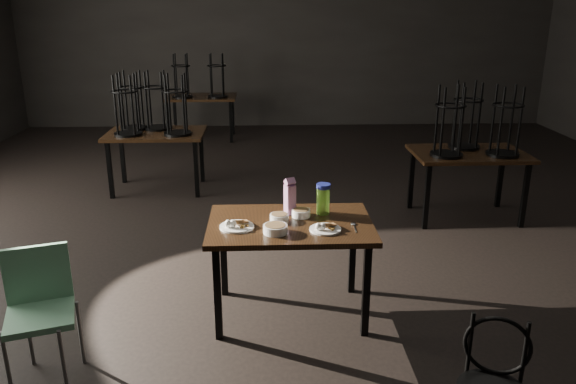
{
  "coord_description": "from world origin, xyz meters",
  "views": [
    {
      "loc": [
        -0.44,
        -4.87,
        2.26
      ],
      "look_at": [
        -0.26,
        -0.67,
        0.85
      ],
      "focal_mm": 35.0,
      "sensor_mm": 36.0,
      "label": 1
    }
  ],
  "objects_px": {
    "juice_carton": "(290,197)",
    "bentwood_chair": "(494,378)",
    "main_table": "(290,232)",
    "school_chair": "(40,303)",
    "water_bottle": "(323,199)"
  },
  "relations": [
    {
      "from": "water_bottle",
      "to": "school_chair",
      "type": "height_order",
      "value": "water_bottle"
    },
    {
      "from": "juice_carton",
      "to": "water_bottle",
      "type": "relative_size",
      "value": 1.21
    },
    {
      "from": "school_chair",
      "to": "water_bottle",
      "type": "bearing_deg",
      "value": 7.29
    },
    {
      "from": "water_bottle",
      "to": "main_table",
      "type": "bearing_deg",
      "value": -146.11
    },
    {
      "from": "main_table",
      "to": "water_bottle",
      "type": "bearing_deg",
      "value": 33.89
    },
    {
      "from": "juice_carton",
      "to": "bentwood_chair",
      "type": "relative_size",
      "value": 0.38
    },
    {
      "from": "water_bottle",
      "to": "bentwood_chair",
      "type": "xyz_separation_m",
      "value": [
        0.72,
        -1.61,
        -0.42
      ]
    },
    {
      "from": "water_bottle",
      "to": "school_chair",
      "type": "relative_size",
      "value": 0.28
    },
    {
      "from": "water_bottle",
      "to": "bentwood_chair",
      "type": "distance_m",
      "value": 1.81
    },
    {
      "from": "main_table",
      "to": "juice_carton",
      "type": "distance_m",
      "value": 0.27
    },
    {
      "from": "main_table",
      "to": "bentwood_chair",
      "type": "height_order",
      "value": "bentwood_chair"
    },
    {
      "from": "main_table",
      "to": "bentwood_chair",
      "type": "relative_size",
      "value": 1.6
    },
    {
      "from": "bentwood_chair",
      "to": "school_chair",
      "type": "bearing_deg",
      "value": -173.67
    },
    {
      "from": "juice_carton",
      "to": "school_chair",
      "type": "relative_size",
      "value": 0.34
    },
    {
      "from": "main_table",
      "to": "school_chair",
      "type": "relative_size",
      "value": 1.42
    }
  ]
}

